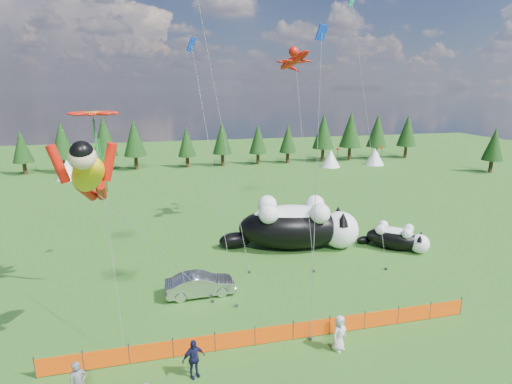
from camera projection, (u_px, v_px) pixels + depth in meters
ground at (260, 311)px, 23.04m from camera, size 160.00×160.00×0.00m
safety_fence at (274, 334)px, 20.09m from camera, size 22.06×0.06×1.10m
tree_line at (192, 143)px, 64.38m from camera, size 90.00×4.00×8.00m
festival_tents at (266, 161)px, 62.82m from camera, size 50.00×3.20×2.80m
cat_large at (297, 225)px, 31.85m from camera, size 11.12×5.67×4.05m
cat_small at (397, 238)px, 31.79m from camera, size 4.72×4.26×2.05m
car at (200, 284)px, 24.73m from camera, size 4.34×1.62×1.42m
spectator_a at (79, 383)px, 16.09m from camera, size 0.79×0.62×1.91m
spectator_c at (194, 359)px, 17.62m from camera, size 1.19×0.86×1.83m
spectator_e at (339, 333)px, 19.45m from camera, size 1.07×0.96×1.85m
superhero_kite at (88, 175)px, 16.65m from camera, size 8.05×6.71×11.95m
gecko_kite at (294, 60)px, 33.62m from camera, size 4.47×12.66×17.57m
flower_kite at (93, 116)px, 21.60m from camera, size 3.00×7.94×12.80m
diamond_kite_a at (193, 54)px, 23.24m from camera, size 2.17×4.70×15.98m
diamond_kite_b at (354, 18)px, 30.33m from camera, size 0.99×7.74×20.22m
diamond_kite_c at (321, 48)px, 19.22m from camera, size 1.58×2.76×15.85m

